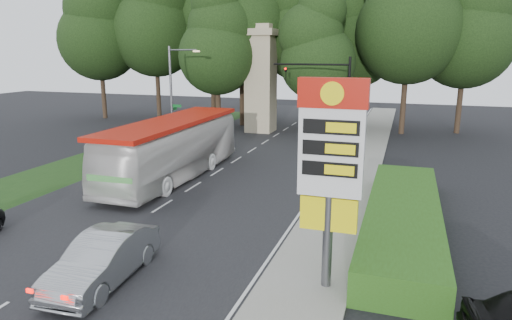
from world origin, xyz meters
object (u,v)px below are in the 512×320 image
(traffic_signal_mast, at_px, (332,90))
(transit_bus, at_px, (173,149))
(streetlight_signs, at_px, (173,91))
(monument, at_px, (261,78))
(sedan_silver, at_px, (103,259))
(gas_station_pylon, at_px, (331,157))

(traffic_signal_mast, height_order, transit_bus, traffic_signal_mast)
(traffic_signal_mast, xyz_separation_m, streetlight_signs, (-12.67, -1.99, -0.23))
(monument, distance_m, sedan_silver, 30.49)
(traffic_signal_mast, relative_size, transit_bus, 0.56)
(streetlight_signs, bearing_deg, monument, 58.03)
(gas_station_pylon, height_order, sedan_silver, gas_station_pylon)
(gas_station_pylon, distance_m, streetlight_signs, 25.74)
(streetlight_signs, height_order, transit_bus, streetlight_signs)
(traffic_signal_mast, height_order, monument, monument)
(streetlight_signs, bearing_deg, sedan_silver, -67.70)
(streetlight_signs, height_order, sedan_silver, streetlight_signs)
(streetlight_signs, distance_m, sedan_silver, 23.97)
(monument, relative_size, sedan_silver, 2.02)
(monument, xyz_separation_m, sedan_silver, (4.00, -29.92, -4.28))
(gas_station_pylon, height_order, traffic_signal_mast, traffic_signal_mast)
(gas_station_pylon, relative_size, streetlight_signs, 0.86)
(transit_bus, bearing_deg, sedan_silver, -71.88)
(gas_station_pylon, distance_m, transit_bus, 15.50)
(gas_station_pylon, bearing_deg, sedan_silver, -165.13)
(transit_bus, bearing_deg, gas_station_pylon, -42.75)
(traffic_signal_mast, height_order, sedan_silver, traffic_signal_mast)
(transit_bus, distance_m, sedan_silver, 12.99)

